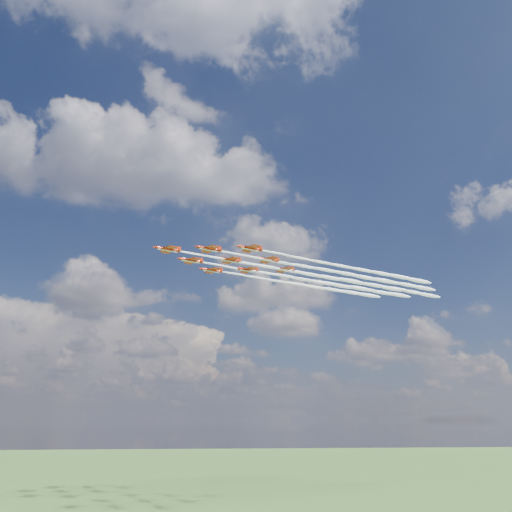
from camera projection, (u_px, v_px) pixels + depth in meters
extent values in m
plane|color=#2D511E|center=(220.00, 508.00, 137.17)|extent=(600.00, 600.00, 0.00)
cylinder|color=#B9230A|center=(168.00, 249.00, 152.20)|extent=(6.59, 3.65, 0.94)
cone|color=#B9230A|center=(154.00, 247.00, 150.15)|extent=(1.94, 1.55, 0.94)
cone|color=#B9230A|center=(180.00, 251.00, 154.13)|extent=(1.51, 1.30, 0.85)
ellipsoid|color=black|center=(162.00, 247.00, 151.50)|extent=(1.93, 1.43, 0.61)
cube|color=#B9230A|center=(169.00, 250.00, 152.39)|extent=(5.70, 8.26, 0.12)
cube|color=#B9230A|center=(178.00, 251.00, 153.84)|extent=(2.34, 3.28, 0.10)
cube|color=#B9230A|center=(179.00, 249.00, 154.16)|extent=(1.29, 0.67, 1.53)
cube|color=white|center=(168.00, 251.00, 152.07)|extent=(6.14, 3.32, 0.10)
cylinder|color=#B9230A|center=(209.00, 249.00, 151.80)|extent=(6.59, 3.65, 0.94)
cone|color=#B9230A|center=(196.00, 246.00, 149.75)|extent=(1.94, 1.55, 0.94)
cone|color=#B9230A|center=(221.00, 251.00, 153.72)|extent=(1.51, 1.30, 0.85)
ellipsoid|color=black|center=(204.00, 247.00, 151.10)|extent=(1.93, 1.43, 0.61)
cube|color=#B9230A|center=(210.00, 249.00, 151.99)|extent=(5.70, 8.26, 0.12)
cube|color=#B9230A|center=(219.00, 251.00, 153.44)|extent=(2.34, 3.28, 0.10)
cube|color=#B9230A|center=(219.00, 248.00, 153.76)|extent=(1.29, 0.67, 1.53)
cube|color=white|center=(209.00, 250.00, 151.66)|extent=(6.14, 3.32, 0.10)
cylinder|color=#B9230A|center=(191.00, 260.00, 162.85)|extent=(6.59, 3.65, 0.94)
cone|color=#B9230A|center=(179.00, 258.00, 160.80)|extent=(1.94, 1.55, 0.94)
cone|color=#B9230A|center=(202.00, 262.00, 164.78)|extent=(1.51, 1.30, 0.85)
ellipsoid|color=black|center=(186.00, 259.00, 162.15)|extent=(1.93, 1.43, 0.61)
cube|color=#B9230A|center=(192.00, 261.00, 163.04)|extent=(5.70, 8.26, 0.12)
cube|color=#B9230A|center=(201.00, 262.00, 164.49)|extent=(2.34, 3.28, 0.10)
cube|color=#B9230A|center=(201.00, 260.00, 164.81)|extent=(1.29, 0.67, 1.53)
cube|color=white|center=(191.00, 262.00, 162.72)|extent=(6.14, 3.32, 0.10)
cylinder|color=#B9230A|center=(250.00, 248.00, 151.40)|extent=(6.59, 3.65, 0.94)
cone|color=#B9230A|center=(238.00, 246.00, 149.35)|extent=(1.94, 1.55, 0.94)
cone|color=#B9230A|center=(261.00, 251.00, 153.32)|extent=(1.51, 1.30, 0.85)
ellipsoid|color=black|center=(245.00, 246.00, 150.70)|extent=(1.93, 1.43, 0.61)
cube|color=#B9230A|center=(251.00, 249.00, 151.59)|extent=(5.70, 8.26, 0.12)
cube|color=#B9230A|center=(260.00, 250.00, 153.03)|extent=(2.34, 3.28, 0.10)
cube|color=#B9230A|center=(260.00, 248.00, 153.36)|extent=(1.29, 0.67, 1.53)
cube|color=white|center=(250.00, 250.00, 151.26)|extent=(6.14, 3.32, 0.10)
cylinder|color=#B9230A|center=(229.00, 260.00, 162.45)|extent=(6.59, 3.65, 0.94)
cone|color=#B9230A|center=(218.00, 258.00, 160.40)|extent=(1.94, 1.55, 0.94)
cone|color=#B9230A|center=(240.00, 262.00, 164.38)|extent=(1.51, 1.30, 0.85)
ellipsoid|color=black|center=(225.00, 258.00, 161.75)|extent=(1.93, 1.43, 0.61)
cube|color=#B9230A|center=(231.00, 260.00, 162.64)|extent=(5.70, 8.26, 0.12)
cube|color=#B9230A|center=(239.00, 262.00, 164.09)|extent=(2.34, 3.28, 0.10)
cube|color=#B9230A|center=(239.00, 260.00, 164.41)|extent=(1.29, 0.67, 1.53)
cube|color=white|center=(229.00, 261.00, 162.32)|extent=(6.14, 3.32, 0.10)
cylinder|color=#B9230A|center=(212.00, 270.00, 173.51)|extent=(6.59, 3.65, 0.94)
cone|color=#B9230A|center=(200.00, 268.00, 171.46)|extent=(1.94, 1.55, 0.94)
cone|color=#B9230A|center=(222.00, 272.00, 175.43)|extent=(1.51, 1.30, 0.85)
ellipsoid|color=black|center=(207.00, 269.00, 172.81)|extent=(1.93, 1.43, 0.61)
cube|color=#B9230A|center=(213.00, 271.00, 173.70)|extent=(5.70, 8.26, 0.12)
cube|color=#B9230A|center=(220.00, 272.00, 175.15)|extent=(2.34, 3.28, 0.10)
cube|color=#B9230A|center=(221.00, 270.00, 175.47)|extent=(1.29, 0.67, 1.53)
cube|color=white|center=(211.00, 271.00, 173.37)|extent=(6.14, 3.32, 0.10)
cylinder|color=#B9230A|center=(268.00, 260.00, 162.05)|extent=(6.59, 3.65, 0.94)
cone|color=#B9230A|center=(257.00, 258.00, 160.00)|extent=(1.94, 1.55, 0.94)
cone|color=#B9230A|center=(278.00, 262.00, 163.98)|extent=(1.51, 1.30, 0.85)
ellipsoid|color=black|center=(264.00, 258.00, 161.35)|extent=(1.93, 1.43, 0.61)
cube|color=#B9230A|center=(269.00, 260.00, 162.24)|extent=(5.70, 8.26, 0.12)
cube|color=#B9230A|center=(277.00, 261.00, 163.69)|extent=(2.34, 3.28, 0.10)
cube|color=#B9230A|center=(277.00, 259.00, 164.01)|extent=(1.29, 0.67, 1.53)
cube|color=white|center=(268.00, 261.00, 161.92)|extent=(6.14, 3.32, 0.10)
cylinder|color=#B9230A|center=(248.00, 270.00, 173.10)|extent=(6.59, 3.65, 0.94)
cone|color=#B9230A|center=(237.00, 268.00, 171.06)|extent=(1.94, 1.55, 0.94)
cone|color=#B9230A|center=(258.00, 272.00, 175.03)|extent=(1.51, 1.30, 0.85)
ellipsoid|color=black|center=(243.00, 268.00, 172.40)|extent=(1.93, 1.43, 0.61)
cube|color=#B9230A|center=(249.00, 270.00, 173.30)|extent=(5.70, 8.26, 0.12)
cube|color=#B9230A|center=(256.00, 271.00, 174.74)|extent=(2.34, 3.28, 0.10)
cube|color=#B9230A|center=(256.00, 269.00, 175.07)|extent=(1.29, 0.67, 1.53)
cube|color=white|center=(248.00, 271.00, 172.97)|extent=(6.14, 3.32, 0.10)
cylinder|color=#B9230A|center=(284.00, 270.00, 172.70)|extent=(6.59, 3.65, 0.94)
cone|color=#B9230A|center=(274.00, 268.00, 170.65)|extent=(1.94, 1.55, 0.94)
cone|color=#B9230A|center=(293.00, 271.00, 174.63)|extent=(1.51, 1.30, 0.85)
ellipsoid|color=black|center=(280.00, 268.00, 172.00)|extent=(1.93, 1.43, 0.61)
cube|color=#B9230A|center=(285.00, 270.00, 172.89)|extent=(5.70, 8.26, 0.12)
cube|color=#B9230A|center=(292.00, 271.00, 174.34)|extent=(2.34, 3.28, 0.10)
cube|color=#B9230A|center=(292.00, 269.00, 174.66)|extent=(1.29, 0.67, 1.53)
cube|color=white|center=(284.00, 271.00, 172.57)|extent=(6.14, 3.32, 0.10)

